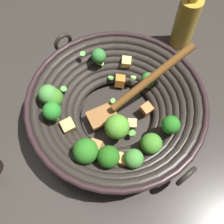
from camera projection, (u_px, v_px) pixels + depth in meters
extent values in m
plane|color=#332D28|center=(116.00, 117.00, 0.69)|extent=(4.00, 4.00, 0.00)
cylinder|color=black|center=(116.00, 116.00, 0.69)|extent=(0.18, 0.18, 0.01)
torus|color=black|center=(116.00, 113.00, 0.67)|extent=(0.23, 0.23, 0.02)
torus|color=black|center=(116.00, 112.00, 0.66)|extent=(0.26, 0.26, 0.02)
torus|color=black|center=(116.00, 110.00, 0.66)|extent=(0.29, 0.29, 0.02)
torus|color=black|center=(116.00, 108.00, 0.65)|extent=(0.32, 0.32, 0.02)
torus|color=black|center=(116.00, 106.00, 0.64)|extent=(0.35, 0.35, 0.02)
torus|color=black|center=(116.00, 104.00, 0.63)|extent=(0.38, 0.38, 0.02)
torus|color=black|center=(116.00, 102.00, 0.62)|extent=(0.41, 0.41, 0.02)
torus|color=#2D1D1F|center=(116.00, 100.00, 0.61)|extent=(0.43, 0.43, 0.01)
torus|color=black|center=(63.00, 42.00, 0.70)|extent=(0.05, 0.02, 0.05)
torus|color=black|center=(186.00, 176.00, 0.53)|extent=(0.05, 0.02, 0.05)
cylinder|color=#7B9B4E|center=(56.00, 104.00, 0.63)|extent=(0.03, 0.03, 0.02)
sphere|color=#3E7D26|center=(53.00, 98.00, 0.60)|extent=(0.05, 0.05, 0.05)
cylinder|color=#6EA640|center=(51.00, 101.00, 0.62)|extent=(0.02, 0.02, 0.02)
sphere|color=#49923D|center=(48.00, 94.00, 0.60)|extent=(0.05, 0.05, 0.05)
cylinder|color=#89C14E|center=(54.00, 117.00, 0.61)|extent=(0.02, 0.02, 0.02)
sphere|color=#278126|center=(52.00, 111.00, 0.58)|extent=(0.04, 0.04, 0.04)
cylinder|color=#81B556|center=(133.00, 162.00, 0.57)|extent=(0.03, 0.03, 0.02)
sphere|color=#448D35|center=(134.00, 159.00, 0.55)|extent=(0.04, 0.04, 0.04)
cylinder|color=#71AB46|center=(99.00, 62.00, 0.69)|extent=(0.02, 0.02, 0.01)
sphere|color=#327D34|center=(99.00, 56.00, 0.67)|extent=(0.04, 0.04, 0.04)
cylinder|color=#639C47|center=(117.00, 133.00, 0.64)|extent=(0.03, 0.03, 0.02)
sphere|color=#529A2C|center=(117.00, 127.00, 0.61)|extent=(0.06, 0.06, 0.06)
cylinder|color=#6C9643|center=(169.00, 130.00, 0.60)|extent=(0.02, 0.02, 0.02)
sphere|color=#24741D|center=(171.00, 125.00, 0.58)|extent=(0.04, 0.04, 0.04)
cylinder|color=#88BC56|center=(147.00, 84.00, 0.68)|extent=(0.02, 0.02, 0.02)
sphere|color=#358730|center=(148.00, 80.00, 0.66)|extent=(0.04, 0.04, 0.04)
cylinder|color=#548D4B|center=(150.00, 148.00, 0.60)|extent=(0.02, 0.02, 0.01)
sphere|color=#438929|center=(151.00, 144.00, 0.58)|extent=(0.05, 0.05, 0.05)
cylinder|color=#7CBC5A|center=(87.00, 155.00, 0.58)|extent=(0.03, 0.03, 0.01)
sphere|color=#2A731E|center=(85.00, 151.00, 0.56)|extent=(0.06, 0.06, 0.06)
cylinder|color=#88BB48|center=(109.00, 161.00, 0.58)|extent=(0.02, 0.02, 0.02)
sphere|color=#246418|center=(108.00, 157.00, 0.55)|extent=(0.05, 0.05, 0.05)
cube|color=gold|center=(122.00, 160.00, 0.57)|extent=(0.04, 0.04, 0.03)
cube|color=#C86A2F|center=(147.00, 109.00, 0.66)|extent=(0.03, 0.03, 0.03)
cube|color=orange|center=(120.00, 81.00, 0.70)|extent=(0.04, 0.04, 0.03)
cube|color=#D27D3E|center=(131.00, 124.00, 0.65)|extent=(0.03, 0.03, 0.03)
cube|color=tan|center=(96.00, 147.00, 0.60)|extent=(0.04, 0.04, 0.03)
cube|color=#DDB067|center=(69.00, 127.00, 0.61)|extent=(0.03, 0.03, 0.04)
cube|color=#D7B467|center=(126.00, 62.00, 0.70)|extent=(0.03, 0.04, 0.03)
cylinder|color=#99D166|center=(133.00, 78.00, 0.68)|extent=(0.02, 0.02, 0.01)
cylinder|color=#99D166|center=(138.00, 92.00, 0.66)|extent=(0.01, 0.01, 0.01)
cylinder|color=#6BC651|center=(132.00, 133.00, 0.63)|extent=(0.02, 0.02, 0.01)
cylinder|color=#6BC651|center=(111.00, 78.00, 0.70)|extent=(0.02, 0.02, 0.01)
cylinder|color=#6BC651|center=(83.00, 54.00, 0.67)|extent=(0.02, 0.02, 0.01)
cylinder|color=#56B247|center=(64.00, 89.00, 0.66)|extent=(0.02, 0.02, 0.01)
cylinder|color=#6BC651|center=(115.00, 100.00, 0.65)|extent=(0.02, 0.02, 0.01)
cylinder|color=#99D166|center=(102.00, 64.00, 0.69)|extent=(0.01, 0.01, 0.01)
cube|color=brown|center=(102.00, 116.00, 0.65)|extent=(0.07, 0.05, 0.01)
cylinder|color=brown|center=(151.00, 78.00, 0.60)|extent=(0.20, 0.02, 0.14)
cylinder|color=gold|center=(185.00, 23.00, 0.74)|extent=(0.06, 0.06, 0.16)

